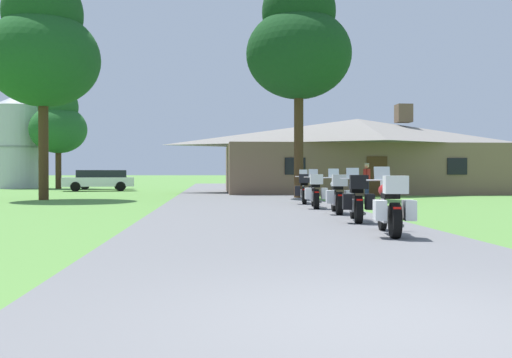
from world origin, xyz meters
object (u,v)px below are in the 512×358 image
(bystander_red_shirt_near_lodge, at_px, (367,178))
(parked_white_suv_far_left, at_px, (99,179))
(parked_white_sedan_far_left, at_px, (103,181))
(motorcycle_red_nearest_to_camera, at_px, (390,206))
(tree_by_lodge_front, at_px, (299,42))
(tree_left_near, at_px, (43,46))
(motorcycle_silver_third_in_row, at_px, (337,194))
(motorcycle_orange_farthest_in_row, at_px, (304,189))
(tree_left_far, at_px, (58,123))
(metal_silo_distant, at_px, (18,141))
(motorcycle_red_fourth_in_row, at_px, (315,192))
(motorcycle_black_second_in_row, at_px, (357,199))

(bystander_red_shirt_near_lodge, bearing_deg, parked_white_suv_far_left, -90.87)
(bystander_red_shirt_near_lodge, distance_m, parked_white_sedan_far_left, 22.06)
(motorcycle_red_nearest_to_camera, bearing_deg, tree_by_lodge_front, 95.35)
(motorcycle_red_nearest_to_camera, bearing_deg, bystander_red_shirt_near_lodge, 84.07)
(bystander_red_shirt_near_lodge, bearing_deg, tree_left_near, -50.10)
(motorcycle_red_nearest_to_camera, xyz_separation_m, motorcycle_silver_third_in_row, (0.25, 5.71, 0.00))
(motorcycle_silver_third_in_row, height_order, motorcycle_orange_farthest_in_row, same)
(tree_left_far, xyz_separation_m, tree_by_lodge_front, (15.76, -18.16, 2.31))
(tree_by_lodge_front, height_order, metal_silo_distant, tree_by_lodge_front)
(motorcycle_red_fourth_in_row, xyz_separation_m, parked_white_sedan_far_left, (-11.47, 24.43, 0.03))
(motorcycle_red_fourth_in_row, distance_m, metal_silo_distant, 33.65)
(motorcycle_silver_third_in_row, bearing_deg, metal_silo_distant, 127.53)
(motorcycle_red_fourth_in_row, bearing_deg, parked_white_sedan_far_left, 121.39)
(motorcycle_black_second_in_row, bearing_deg, motorcycle_red_nearest_to_camera, -83.72)
(motorcycle_red_fourth_in_row, distance_m, bystander_red_shirt_near_lodge, 9.77)
(motorcycle_silver_third_in_row, xyz_separation_m, metal_silo_distant, (-18.81, 30.41, 3.08))
(motorcycle_black_second_in_row, distance_m, metal_silo_distant, 38.14)
(tree_left_near, height_order, parked_white_sedan_far_left, tree_left_near)
(motorcycle_orange_farthest_in_row, distance_m, tree_by_lodge_front, 8.51)
(motorcycle_silver_third_in_row, relative_size, parked_white_suv_far_left, 0.43)
(tree_left_near, distance_m, tree_by_lodge_front, 11.68)
(bystander_red_shirt_near_lodge, xyz_separation_m, parked_white_sedan_far_left, (-15.61, 15.58, -0.31))
(motorcycle_orange_farthest_in_row, height_order, parked_white_suv_far_left, parked_white_suv_far_left)
(motorcycle_black_second_in_row, xyz_separation_m, metal_silo_distant, (-18.68, 33.11, 3.08))
(motorcycle_red_nearest_to_camera, bearing_deg, tree_left_near, 131.88)
(bystander_red_shirt_near_lodge, height_order, parked_white_sedan_far_left, bystander_red_shirt_near_lodge)
(motorcycle_orange_farthest_in_row, bearing_deg, parked_white_sedan_far_left, 125.50)
(motorcycle_orange_farthest_in_row, xyz_separation_m, tree_left_near, (-11.10, 5.14, 6.36))
(motorcycle_red_nearest_to_camera, distance_m, motorcycle_black_second_in_row, 3.01)
(motorcycle_orange_farthest_in_row, bearing_deg, tree_left_far, 130.44)
(bystander_red_shirt_near_lodge, xyz_separation_m, metal_silo_distant, (-22.77, 19.00, 2.74))
(motorcycle_orange_farthest_in_row, distance_m, bystander_red_shirt_near_lodge, 7.27)
(motorcycle_orange_farthest_in_row, distance_m, tree_left_far, 28.19)
(tree_left_near, bearing_deg, bystander_red_shirt_near_lodge, 3.33)
(parked_white_suv_far_left, relative_size, parked_white_sedan_far_left, 1.08)
(motorcycle_orange_farthest_in_row, xyz_separation_m, bystander_red_shirt_near_lodge, (4.06, 6.03, 0.34))
(motorcycle_black_second_in_row, relative_size, tree_left_near, 0.20)
(motorcycle_black_second_in_row, bearing_deg, bystander_red_shirt_near_lodge, 82.43)
(bystander_red_shirt_near_lodge, distance_m, tree_left_near, 16.34)
(parked_white_sedan_far_left, bearing_deg, motorcycle_red_fourth_in_row, -168.50)
(motorcycle_red_fourth_in_row, bearing_deg, tree_left_near, 150.39)
(motorcycle_red_nearest_to_camera, height_order, tree_left_near, tree_left_near)
(motorcycle_red_fourth_in_row, bearing_deg, motorcycle_black_second_in_row, -83.20)
(motorcycle_orange_farthest_in_row, relative_size, tree_left_near, 0.20)
(metal_silo_distant, bearing_deg, motorcycle_silver_third_in_row, -58.26)
(motorcycle_red_nearest_to_camera, height_order, motorcycle_black_second_in_row, same)
(motorcycle_red_nearest_to_camera, bearing_deg, motorcycle_red_fourth_in_row, 97.39)
(tree_left_far, bearing_deg, bystander_red_shirt_near_lodge, -41.97)
(tree_by_lodge_front, bearing_deg, motorcycle_silver_third_in_row, -92.53)
(bystander_red_shirt_near_lodge, relative_size, tree_left_near, 0.16)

